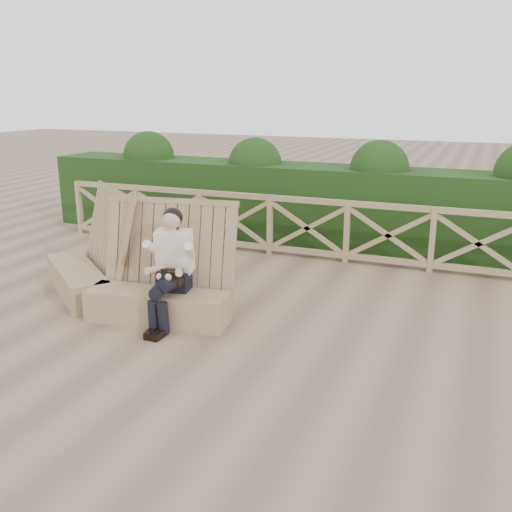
% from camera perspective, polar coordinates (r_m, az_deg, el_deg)
% --- Properties ---
extents(ground, '(60.00, 60.00, 0.00)m').
position_cam_1_polar(ground, '(7.26, -3.37, -7.41)').
color(ground, brown).
rests_on(ground, ground).
extents(bench, '(3.47, 1.79, 1.55)m').
position_cam_1_polar(bench, '(8.15, -13.52, -2.24)').
color(bench, '#8B714F').
rests_on(bench, ground).
extents(woman, '(0.51, 0.99, 1.50)m').
position_cam_1_polar(woman, '(7.32, -8.51, -0.90)').
color(woman, black).
rests_on(woman, ground).
extents(guardrail, '(10.10, 0.09, 1.10)m').
position_cam_1_polar(guardrail, '(10.19, 5.13, 2.81)').
color(guardrail, '#9D7C5B').
rests_on(guardrail, ground).
extents(hedge, '(12.00, 1.20, 1.50)m').
position_cam_1_polar(hedge, '(11.27, 6.99, 5.09)').
color(hedge, black).
rests_on(hedge, ground).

